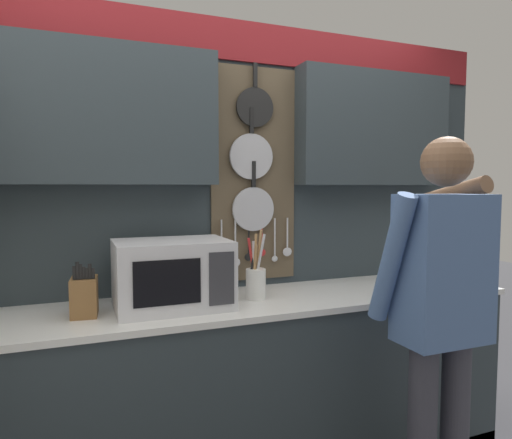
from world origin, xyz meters
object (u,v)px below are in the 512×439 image
(knife_block, at_px, (84,296))
(utensil_crock, at_px, (256,280))
(microwave, at_px, (172,274))
(person, at_px, (440,299))

(knife_block, distance_m, utensil_crock, 0.82)
(microwave, distance_m, utensil_crock, 0.43)
(knife_block, xyz_separation_m, utensil_crock, (0.82, 0.00, 0.01))
(microwave, relative_size, knife_block, 2.13)
(person, bearing_deg, utensil_crock, 132.36)
(person, bearing_deg, microwave, 147.58)
(microwave, xyz_separation_m, person, (1.01, -0.64, -0.06))
(knife_block, xyz_separation_m, person, (1.40, -0.64, 0.01))
(microwave, bearing_deg, knife_block, 179.96)
(knife_block, relative_size, person, 0.15)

